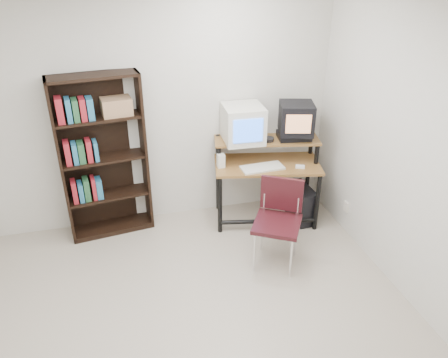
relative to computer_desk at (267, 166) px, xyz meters
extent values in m
cube|color=#AFA391|center=(-1.18, -1.62, -0.69)|extent=(4.00, 4.00, 0.01)
cube|color=white|center=(-1.18, -1.62, 1.91)|extent=(4.00, 4.00, 0.01)
cube|color=beige|center=(-1.18, 0.38, 0.61)|extent=(4.00, 0.01, 2.60)
cube|color=beige|center=(0.82, -1.62, 0.61)|extent=(0.01, 4.00, 2.60)
cube|color=brown|center=(0.00, -0.02, 0.03)|extent=(1.27, 0.82, 0.03)
cube|color=brown|center=(0.02, 0.10, 0.28)|extent=(1.23, 0.59, 0.02)
cylinder|color=black|center=(-0.59, -0.16, -0.33)|extent=(0.05, 0.05, 0.72)
cylinder|color=black|center=(0.48, -0.38, -0.33)|extent=(0.05, 0.05, 0.72)
cylinder|color=black|center=(-0.49, 0.34, -0.19)|extent=(0.05, 0.05, 0.98)
cylinder|color=black|center=(0.59, 0.12, -0.19)|extent=(0.05, 0.05, 0.98)
cylinder|color=black|center=(-0.06, -0.27, -0.57)|extent=(1.09, 0.27, 0.05)
cube|color=silver|center=(-0.25, 0.14, 0.49)|extent=(0.45, 0.45, 0.41)
cube|color=#306DFE|center=(-0.26, -0.08, 0.49)|extent=(0.32, 0.02, 0.26)
cube|color=black|center=(0.32, 0.04, 0.32)|extent=(0.40, 0.31, 0.08)
cube|color=black|center=(0.33, 0.04, 0.54)|extent=(0.44, 0.44, 0.34)
cube|color=tan|center=(0.28, -0.14, 0.54)|extent=(0.26, 0.08, 0.21)
cylinder|color=#26262B|center=(0.02, 0.04, 0.31)|extent=(0.15, 0.15, 0.05)
cube|color=silver|center=(-0.10, -0.13, 0.05)|extent=(0.48, 0.24, 0.03)
cube|color=black|center=(0.29, -0.21, 0.04)|extent=(0.27, 0.25, 0.01)
cube|color=white|center=(0.31, -0.22, 0.06)|extent=(0.12, 0.10, 0.03)
cube|color=silver|center=(-0.53, 0.02, 0.12)|extent=(0.08, 0.08, 0.17)
cube|color=black|center=(0.41, -0.13, -0.48)|extent=(0.23, 0.46, 0.42)
cube|color=black|center=(-0.19, -0.85, -0.21)|extent=(0.61, 0.61, 0.04)
cube|color=black|center=(-0.08, -0.68, 0.03)|extent=(0.38, 0.25, 0.36)
cylinder|color=silver|center=(-0.43, -0.92, -0.46)|extent=(0.02, 0.02, 0.46)
cylinder|color=silver|center=(-0.12, -1.10, -0.46)|extent=(0.02, 0.02, 0.46)
cylinder|color=silver|center=(-0.25, -0.61, -0.46)|extent=(0.02, 0.02, 0.46)
cylinder|color=silver|center=(0.06, -0.79, -0.46)|extent=(0.02, 0.02, 0.46)
cube|color=black|center=(-2.21, 0.15, 0.22)|extent=(0.07, 0.30, 1.80)
cube|color=black|center=(-1.35, 0.27, 0.22)|extent=(0.07, 0.30, 1.80)
cube|color=black|center=(-1.80, 0.35, 0.22)|extent=(0.90, 0.14, 1.80)
cube|color=black|center=(-1.78, 0.21, 1.10)|extent=(0.93, 0.42, 0.03)
cube|color=black|center=(-1.78, 0.21, -0.66)|extent=(0.93, 0.42, 0.06)
cube|color=black|center=(-1.78, 0.21, -0.23)|extent=(0.87, 0.39, 0.03)
cube|color=black|center=(-1.78, 0.21, 0.22)|extent=(0.87, 0.39, 0.02)
cube|color=black|center=(-1.78, 0.21, 0.67)|extent=(0.87, 0.39, 0.02)
cube|color=#8D6848|center=(-1.58, 0.24, 0.77)|extent=(0.33, 0.26, 0.18)
cube|color=beige|center=(0.80, -0.47, -0.39)|extent=(0.02, 0.08, 0.12)
camera|label=1|loc=(-1.61, -4.20, 2.19)|focal=35.00mm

